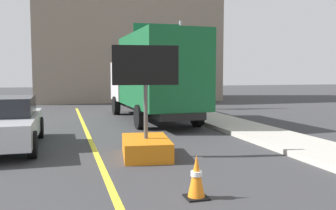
{
  "coord_description": "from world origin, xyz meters",
  "views": [
    {
      "loc": [
        -0.8,
        2.07,
        2.03
      ],
      "look_at": [
        0.88,
        7.87,
        1.51
      ],
      "focal_mm": 39.35,
      "sensor_mm": 36.0,
      "label": 1
    }
  ],
  "objects_px": {
    "box_truck": "(154,76)",
    "highway_guide_sign": "(167,49)",
    "pickup_car": "(2,123)",
    "traffic_cone_mid_lane": "(196,177)",
    "arrow_board_trailer": "(146,137)"
  },
  "relations": [
    {
      "from": "highway_guide_sign",
      "to": "traffic_cone_mid_lane",
      "type": "xyz_separation_m",
      "value": [
        -3.7,
        -14.64,
        -3.07
      ]
    },
    {
      "from": "box_truck",
      "to": "traffic_cone_mid_lane",
      "type": "xyz_separation_m",
      "value": [
        -1.72,
        -9.7,
        -1.57
      ]
    },
    {
      "from": "pickup_car",
      "to": "highway_guide_sign",
      "type": "xyz_separation_m",
      "value": [
        7.34,
        9.36,
        2.73
      ]
    },
    {
      "from": "box_truck",
      "to": "highway_guide_sign",
      "type": "distance_m",
      "value": 5.53
    },
    {
      "from": "box_truck",
      "to": "pickup_car",
      "type": "bearing_deg",
      "value": -140.45
    },
    {
      "from": "highway_guide_sign",
      "to": "box_truck",
      "type": "bearing_deg",
      "value": -111.9
    },
    {
      "from": "box_truck",
      "to": "traffic_cone_mid_lane",
      "type": "height_order",
      "value": "box_truck"
    },
    {
      "from": "pickup_car",
      "to": "box_truck",
      "type": "bearing_deg",
      "value": 39.55
    },
    {
      "from": "arrow_board_trailer",
      "to": "traffic_cone_mid_lane",
      "type": "relative_size",
      "value": 3.75
    },
    {
      "from": "arrow_board_trailer",
      "to": "box_truck",
      "type": "xyz_separation_m",
      "value": [
        1.84,
        6.52,
        1.44
      ]
    },
    {
      "from": "box_truck",
      "to": "highway_guide_sign",
      "type": "bearing_deg",
      "value": 68.1
    },
    {
      "from": "pickup_car",
      "to": "traffic_cone_mid_lane",
      "type": "bearing_deg",
      "value": -55.42
    },
    {
      "from": "arrow_board_trailer",
      "to": "highway_guide_sign",
      "type": "relative_size",
      "value": 0.54
    },
    {
      "from": "pickup_car",
      "to": "highway_guide_sign",
      "type": "relative_size",
      "value": 0.88
    },
    {
      "from": "traffic_cone_mid_lane",
      "to": "pickup_car",
      "type": "bearing_deg",
      "value": 124.58
    }
  ]
}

